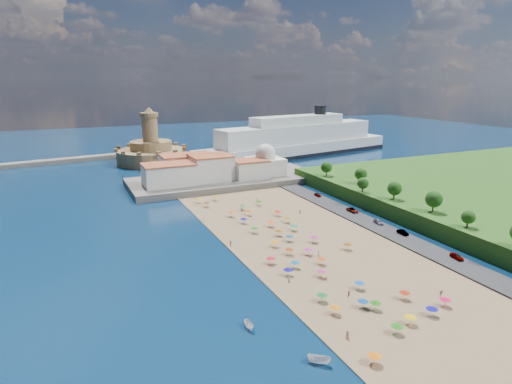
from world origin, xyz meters
name	(u,v)px	position (x,y,z in m)	size (l,w,h in m)	color
ground	(277,236)	(0.00, 0.00, 0.00)	(700.00, 700.00, 0.00)	#071938
terrace	(226,180)	(10.00, 73.00, 1.50)	(90.00, 36.00, 3.00)	#59544C
jetty	(163,171)	(-12.00, 108.00, 1.20)	(18.00, 70.00, 2.40)	#59544C
waterfront_buildings	(199,169)	(-3.05, 73.64, 7.88)	(57.00, 29.00, 11.00)	silver
domed_building	(265,162)	(30.00, 71.00, 8.97)	(16.00, 16.00, 15.00)	silver
fortress	(151,152)	(-12.00, 138.00, 6.68)	(40.00, 40.00, 32.40)	#9A784D
cruise_ship	(297,141)	(78.65, 124.17, 9.27)	(144.79, 46.46, 31.30)	black
beach_parasols	(294,244)	(-1.09, -12.99, 2.15)	(29.53, 111.32, 2.20)	gray
beachgoers	(278,237)	(-1.27, -3.14, 1.13)	(36.11, 93.60, 1.84)	tan
moored_boats	(289,345)	(-24.94, -52.96, 0.78)	(9.67, 19.13, 1.65)	white
parked_cars	(375,220)	(36.00, -3.54, 1.39)	(2.50, 74.53, 1.44)	gray
hillside_trees	(408,193)	(48.49, -4.87, 9.86)	(12.55, 106.91, 7.05)	#382314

